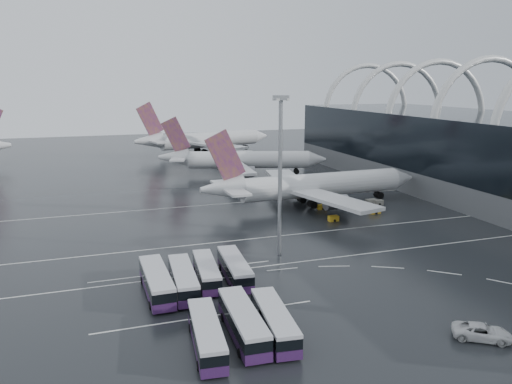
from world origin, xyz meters
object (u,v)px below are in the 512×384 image
object	(u,v)px
bus_row_near_c	(206,272)
gse_cart_belly_b	(378,202)
airliner_main	(311,186)
airliner_gate_b	(240,160)
gse_cart_belly_a	(375,210)
gse_cart_belly_c	(333,218)
gse_cart_belly_d	(371,202)
van_curve_a	(482,332)
bus_row_near_b	(183,279)
floodlight_mast	(280,157)
gse_cart_belly_e	(322,207)
airliner_gate_c	(203,140)
bus_row_far_a	(206,334)
bus_row_near_a	(157,282)
bus_row_far_c	(274,321)
bus_row_far_b	(243,322)
bus_row_near_d	(235,268)

from	to	relation	value
bus_row_near_c	gse_cart_belly_b	bearing A→B (deg)	-50.95
airliner_main	airliner_gate_b	world-z (taller)	airliner_main
bus_row_near_c	gse_cart_belly_a	world-z (taller)	bus_row_near_c
gse_cart_belly_c	gse_cart_belly_d	distance (m)	17.91
van_curve_a	gse_cart_belly_d	world-z (taller)	van_curve_a
bus_row_near_b	gse_cart_belly_a	distance (m)	55.50
van_curve_a	floodlight_mast	xyz separation A→B (m)	(-11.49, 33.59, 15.73)
van_curve_a	gse_cart_belly_b	distance (m)	63.03
bus_row_near_b	gse_cart_belly_e	world-z (taller)	bus_row_near_b
airliner_gate_c	bus_row_near_c	distance (m)	133.39
bus_row_far_a	bus_row_near_a	bearing A→B (deg)	16.95
van_curve_a	bus_row_far_c	bearing A→B (deg)	102.30
gse_cart_belly_d	bus_row_far_c	bearing A→B (deg)	-130.83
bus_row_near_a	gse_cart_belly_d	size ratio (longest dim) A/B	5.45
bus_row_far_b	bus_row_near_b	bearing A→B (deg)	18.35
gse_cart_belly_a	gse_cart_belly_b	distance (m)	8.19
bus_row_far_b	gse_cart_belly_c	size ratio (longest dim) A/B	6.38
airliner_gate_b	bus_row_far_b	size ratio (longest dim) A/B	3.81
bus_row_near_a	bus_row_far_c	distance (m)	19.27
bus_row_near_d	bus_row_near_a	bearing A→B (deg)	102.17
airliner_main	bus_row_far_b	size ratio (longest dim) A/B	4.08
airliner_gate_c	bus_row_near_d	bearing A→B (deg)	-114.92
bus_row_far_a	gse_cart_belly_d	size ratio (longest dim) A/B	5.11
airliner_gate_b	gse_cart_belly_a	xyz separation A→B (m)	(14.60, -54.42, -3.90)
airliner_gate_b	gse_cart_belly_d	distance (m)	50.82
van_curve_a	gse_cart_belly_c	bearing A→B (deg)	25.78
bus_row_near_d	gse_cart_belly_a	distance (m)	47.86
bus_row_near_b	bus_row_far_c	xyz separation A→B (m)	(7.64, -15.52, -0.04)
airliner_gate_c	gse_cart_belly_b	distance (m)	99.81
gse_cart_belly_c	bus_row_near_a	bearing A→B (deg)	-147.79
bus_row_far_c	floodlight_mast	bearing A→B (deg)	-16.30
airliner_gate_b	van_curve_a	bearing A→B (deg)	-75.27
bus_row_near_c	gse_cart_belly_c	world-z (taller)	bus_row_near_c
van_curve_a	airliner_gate_b	bearing A→B (deg)	31.60
airliner_gate_b	floodlight_mast	xyz separation A→B (m)	(-15.29, -72.88, 12.08)
bus_row_far_a	bus_row_far_c	distance (m)	8.11
airliner_gate_c	gse_cart_belly_d	size ratio (longest dim) A/B	23.44
bus_row_near_b	floodlight_mast	world-z (taller)	floodlight_mast
bus_row_near_c	gse_cart_belly_d	distance (m)	57.92
bus_row_near_a	van_curve_a	xyz separation A→B (m)	(33.17, -24.15, -0.95)
airliner_gate_b	gse_cart_belly_b	world-z (taller)	airliner_gate_b
van_curve_a	gse_cart_belly_d	size ratio (longest dim) A/B	2.56
airliner_gate_c	gse_cart_belly_c	world-z (taller)	airliner_gate_c
airliner_main	bus_row_far_a	bearing A→B (deg)	-126.56
bus_row_near_d	airliner_main	bearing A→B (deg)	-34.03
airliner_gate_c	bus_row_near_c	size ratio (longest dim) A/B	4.78
airliner_gate_c	bus_row_near_d	world-z (taller)	airliner_gate_c
bus_row_near_b	bus_row_far_a	xyz separation A→B (m)	(-0.46, -16.00, -0.05)
bus_row_far_c	gse_cart_belly_d	bearing A→B (deg)	-34.61
bus_row_far_b	floodlight_mast	size ratio (longest dim) A/B	0.51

